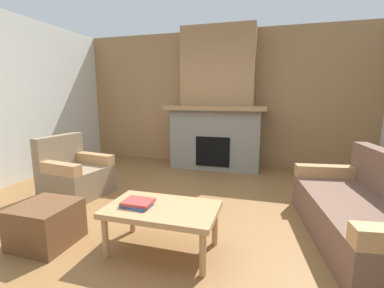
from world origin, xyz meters
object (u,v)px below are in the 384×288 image
(coffee_table, at_px, (162,212))
(fireplace, at_px, (217,109))
(armchair, at_px, (74,175))
(ottoman, at_px, (46,224))
(couch, at_px, (365,214))

(coffee_table, bearing_deg, fireplace, 91.93)
(armchair, bearing_deg, coffee_table, -29.02)
(ottoman, bearing_deg, coffee_table, 9.97)
(fireplace, xyz_separation_m, ottoman, (-1.02, -3.29, -0.96))
(couch, height_order, coffee_table, couch)
(fireplace, distance_m, coffee_table, 3.20)
(armchair, relative_size, ottoman, 1.65)
(fireplace, bearing_deg, armchair, -128.30)
(couch, xyz_separation_m, armchair, (-3.60, 0.29, 0.01))
(coffee_table, distance_m, ottoman, 1.15)
(ottoman, bearing_deg, armchair, 118.87)
(armchair, bearing_deg, couch, -4.59)
(armchair, height_order, ottoman, armchair)
(fireplace, xyz_separation_m, couch, (1.93, -2.40, -0.88))
(fireplace, distance_m, ottoman, 3.58)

